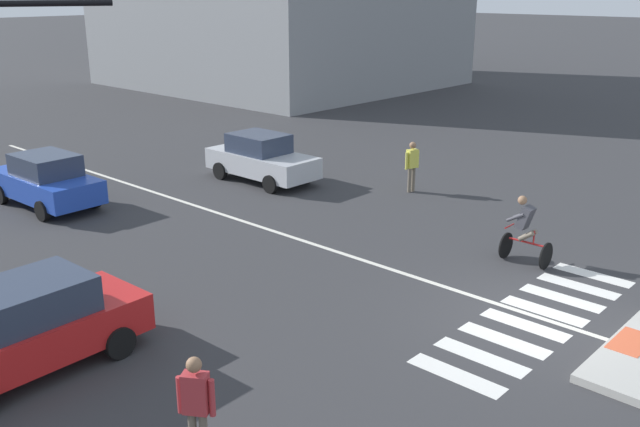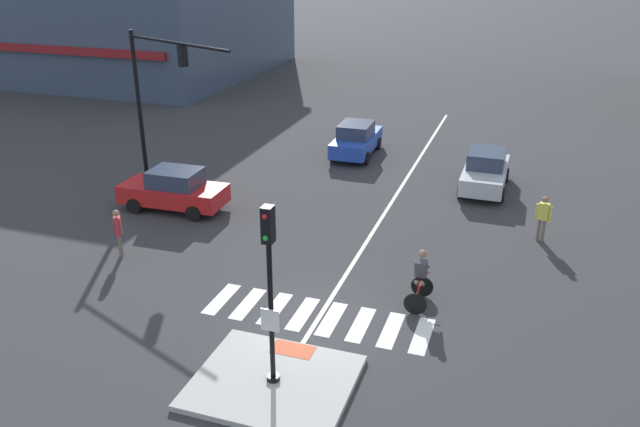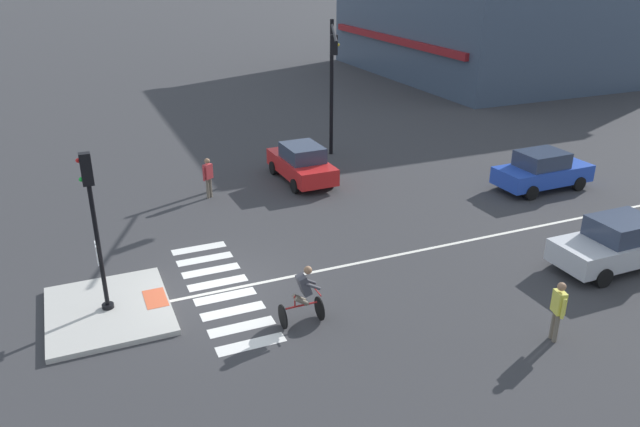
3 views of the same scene
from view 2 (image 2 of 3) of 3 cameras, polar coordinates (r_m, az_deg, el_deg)
name	(u,v)px [view 2 (image 2 of 3)]	position (r m, az deg, el deg)	size (l,w,h in m)	color
ground_plane	(316,319)	(18.23, -0.39, -9.31)	(300.00, 300.00, 0.00)	#333335
traffic_island	(273,382)	(15.85, -4.15, -14.69)	(3.74, 3.26, 0.15)	#B2AFA8
tactile_pad_front	(293,349)	(16.75, -2.44, -11.95)	(1.10, 0.60, 0.01)	#DB5B38
signal_pole	(270,280)	(14.32, -4.48, -5.94)	(0.44, 0.38, 4.46)	black
crosswalk_stripe_a	(222,299)	(19.36, -8.72, -7.49)	(0.44, 1.80, 0.01)	silver
crosswalk_stripe_b	(248,304)	(19.02, -6.41, -7.95)	(0.44, 1.80, 0.01)	silver
crosswalk_stripe_c	(275,309)	(18.72, -4.01, -8.41)	(0.44, 1.80, 0.01)	silver
crosswalk_stripe_d	(303,314)	(18.44, -1.54, -8.88)	(0.44, 1.80, 0.01)	silver
crosswalk_stripe_e	(331,319)	(18.21, 1.02, -9.34)	(0.44, 1.80, 0.01)	silver
crosswalk_stripe_f	(361,324)	(18.01, 3.64, -9.79)	(0.44, 1.80, 0.01)	silver
crosswalk_stripe_g	(391,330)	(17.85, 6.32, -10.23)	(0.44, 1.80, 0.01)	silver
crosswalk_stripe_h	(422,336)	(17.73, 9.05, -10.65)	(0.44, 1.80, 0.01)	silver
lane_centre_line	(396,195)	(26.87, 6.76, 1.63)	(0.14, 28.00, 0.01)	silver
traffic_light_mast	(154,86)	(27.55, -14.49, 10.93)	(5.68, 2.45, 6.40)	black
car_red_cross_left	(174,190)	(25.65, -12.82, 2.07)	(4.15, 1.93, 1.64)	red
car_silver_eastbound_far	(485,171)	(27.99, 14.45, 3.69)	(1.85, 4.10, 1.64)	silver
car_blue_westbound_distant	(356,139)	(31.57, 3.23, 6.59)	(1.92, 4.14, 1.64)	#2347B7
cyclist	(420,277)	(18.70, 8.88, -5.63)	(0.66, 1.09, 1.68)	black
pedestrian_at_curb_left	(118,229)	(22.20, -17.47, -1.35)	(0.38, 0.48, 1.67)	#6B6051
pedestrian_waiting_far_side	(543,215)	(23.57, 19.18, -0.14)	(0.53, 0.30, 1.67)	#6B6051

